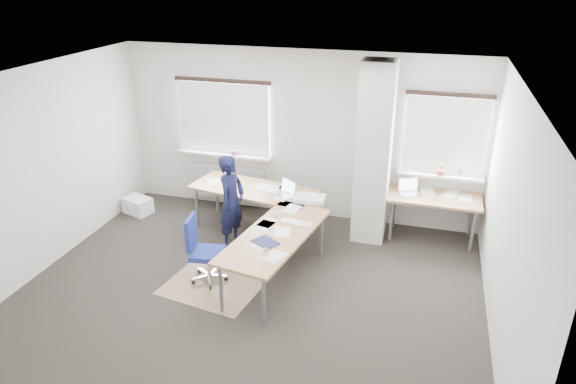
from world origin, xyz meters
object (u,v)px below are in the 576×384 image
(desk_main, at_px, (267,212))
(person, at_px, (232,202))
(desk_side, at_px, (434,199))
(task_chair, at_px, (206,263))

(desk_main, relative_size, person, 2.02)
(desk_main, distance_m, person, 0.59)
(desk_side, height_order, task_chair, desk_side)
(desk_side, relative_size, task_chair, 1.48)
(task_chair, height_order, person, person)
(desk_main, bearing_deg, person, -179.46)
(task_chair, bearing_deg, desk_side, 26.87)
(person, bearing_deg, task_chair, -171.96)
(task_chair, bearing_deg, person, 81.44)
(desk_main, xyz_separation_m, task_chair, (-0.59, -0.90, -0.43))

